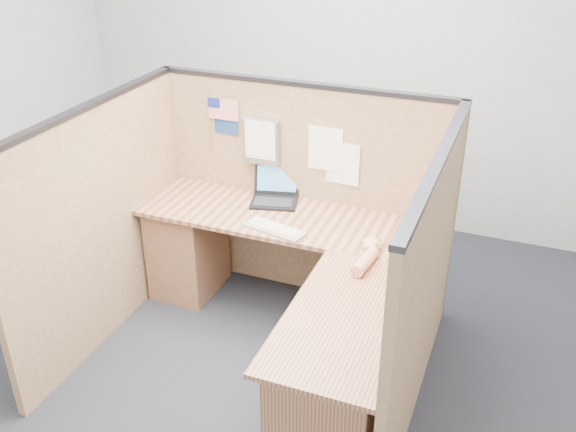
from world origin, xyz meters
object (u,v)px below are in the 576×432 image
at_px(l_desk, 291,298).
at_px(keyboard, 275,229).
at_px(laptop, 277,192).
at_px(mouse, 372,246).

distance_m(l_desk, keyboard, 0.44).
relative_size(laptop, mouse, 3.33).
bearing_deg(l_desk, keyboard, 133.64).
bearing_deg(mouse, keyboard, 180.00).
xyz_separation_m(l_desk, mouse, (0.44, 0.19, 0.36)).
bearing_deg(keyboard, l_desk, -33.36).
relative_size(l_desk, keyboard, 4.71).
bearing_deg(laptop, keyboard, -84.52).
height_order(keyboard, mouse, mouse).
distance_m(laptop, mouse, 0.87).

